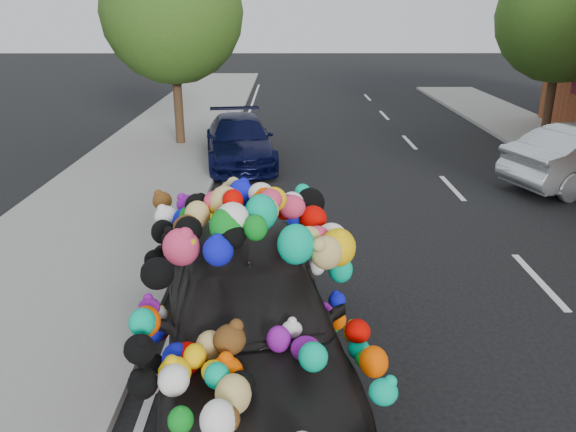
{
  "coord_description": "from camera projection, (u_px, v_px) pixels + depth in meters",
  "views": [
    {
      "loc": [
        -0.47,
        -8.07,
        4.1
      ],
      "look_at": [
        -0.43,
        0.53,
        0.92
      ],
      "focal_mm": 35.0,
      "sensor_mm": 36.0,
      "label": 1
    }
  ],
  "objects": [
    {
      "name": "ground",
      "position": [
        315.0,
        281.0,
        8.99
      ],
      "size": [
        100.0,
        100.0,
        0.0
      ],
      "primitive_type": "plane",
      "color": "black",
      "rests_on": "ground"
    },
    {
      "name": "sidewalk",
      "position": [
        46.0,
        279.0,
        8.95
      ],
      "size": [
        4.0,
        60.0,
        0.12
      ],
      "primitive_type": "cube",
      "color": "gray",
      "rests_on": "ground"
    },
    {
      "name": "kerb",
      "position": [
        168.0,
        278.0,
        8.96
      ],
      "size": [
        0.15,
        60.0,
        0.13
      ],
      "primitive_type": "cube",
      "color": "gray",
      "rests_on": "ground"
    },
    {
      "name": "lane_markings",
      "position": [
        539.0,
        280.0,
        9.01
      ],
      "size": [
        6.0,
        50.0,
        0.01
      ],
      "primitive_type": null,
      "color": "silver",
      "rests_on": "ground"
    },
    {
      "name": "tree_near_sidewalk",
      "position": [
        172.0,
        12.0,
        16.49
      ],
      "size": [
        4.2,
        4.2,
        6.13
      ],
      "color": "#332114",
      "rests_on": "ground"
    },
    {
      "name": "tree_far_b",
      "position": [
        563.0,
        17.0,
        17.06
      ],
      "size": [
        4.0,
        4.0,
        5.9
      ],
      "color": "#332114",
      "rests_on": "ground"
    },
    {
      "name": "plush_art_car",
      "position": [
        248.0,
        282.0,
        6.34
      ],
      "size": [
        3.09,
        5.43,
        2.33
      ],
      "rotation": [
        0.0,
        0.0,
        0.15
      ],
      "color": "black",
      "rests_on": "ground"
    },
    {
      "name": "navy_sedan",
      "position": [
        239.0,
        140.0,
        15.71
      ],
      "size": [
        2.42,
        4.67,
        1.29
      ],
      "primitive_type": "imported",
      "rotation": [
        0.0,
        0.0,
        0.14
      ],
      "color": "black",
      "rests_on": "ground"
    }
  ]
}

